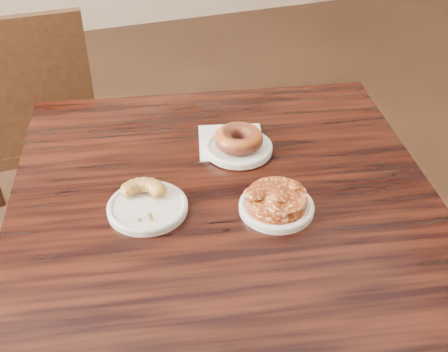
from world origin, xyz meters
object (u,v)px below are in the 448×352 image
object	(u,v)px
chair_far	(28,126)
apple_fritter	(277,197)
cafe_table	(224,314)
cruller_fragment	(147,199)
glazed_donut	(239,139)

from	to	relation	value
chair_far	apple_fritter	world-z (taller)	chair_far
apple_fritter	chair_far	bearing A→B (deg)	115.66
cafe_table	apple_fritter	world-z (taller)	apple_fritter
cafe_table	apple_fritter	size ratio (longest dim) A/B	5.54
apple_fritter	cruller_fragment	distance (m)	0.25
chair_far	apple_fritter	distance (m)	1.15
cafe_table	glazed_donut	distance (m)	0.44
cafe_table	cruller_fragment	xyz separation A→B (m)	(-0.16, -0.00, 0.40)
apple_fritter	cruller_fragment	size ratio (longest dim) A/B	1.39
cafe_table	apple_fritter	xyz separation A→B (m)	(0.08, -0.08, 0.41)
cafe_table	glazed_donut	xyz separation A→B (m)	(0.08, 0.13, 0.41)
apple_fritter	cruller_fragment	bearing A→B (deg)	161.83
cruller_fragment	chair_far	bearing A→B (deg)	104.69
chair_far	apple_fritter	bearing A→B (deg)	115.83
chair_far	glazed_donut	distance (m)	0.97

